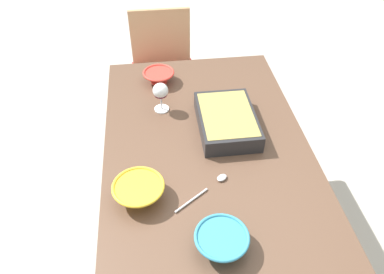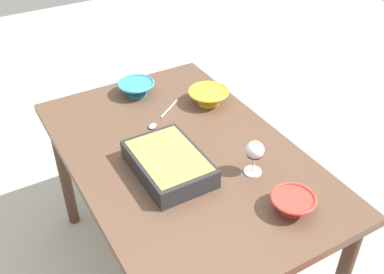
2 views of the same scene
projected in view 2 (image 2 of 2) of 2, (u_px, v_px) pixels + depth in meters
The scene contains 8 objects.
ground_plane at pixel (184, 270), 2.31m from camera, with size 8.00×8.00×0.00m, color #B2ADA3.
dining_table at pixel (183, 169), 1.91m from camera, with size 1.35×0.87×0.77m.
wine_glass at pixel (255, 152), 1.70m from camera, with size 0.07×0.07×0.14m.
casserole_dish at pixel (169, 163), 1.73m from camera, with size 0.36×0.25×0.08m.
mixing_bowl at pixel (208, 96), 2.14m from camera, with size 0.19×0.19×0.07m.
small_bowl at pixel (136, 88), 2.20m from camera, with size 0.18×0.18×0.07m.
serving_bowl at pixel (293, 202), 1.57m from camera, with size 0.16×0.16×0.06m.
serving_spoon at pixel (159, 120), 2.04m from camera, with size 0.17×0.22×0.01m.
Camera 2 is at (1.28, -0.69, 1.92)m, focal length 42.30 mm.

